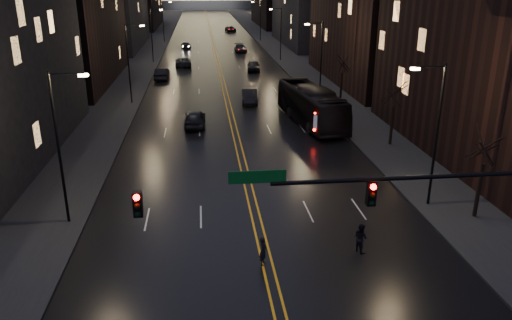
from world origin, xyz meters
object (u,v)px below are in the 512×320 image
object	(u,v)px
traffic_signal	(428,202)
oncoming_car_a	(195,118)
bus	(311,105)
pedestrian_a	(263,251)
pedestrian_b	(361,238)
oncoming_car_b	(162,74)
receding_car_a	(250,96)

from	to	relation	value
traffic_signal	oncoming_car_a	distance (m)	31.67
bus	pedestrian_a	bearing A→B (deg)	-114.53
oncoming_car_a	pedestrian_a	bearing A→B (deg)	99.85
oncoming_car_a	pedestrian_b	world-z (taller)	oncoming_car_a
pedestrian_a	pedestrian_b	world-z (taller)	pedestrian_b
oncoming_car_b	pedestrian_b	world-z (taller)	oncoming_car_b
pedestrian_a	traffic_signal	bearing A→B (deg)	-103.76
traffic_signal	receding_car_a	xyz separation A→B (m)	(-3.41, 38.88, -4.29)
traffic_signal	pedestrian_b	size ratio (longest dim) A/B	10.74
oncoming_car_a	oncoming_car_b	world-z (taller)	oncoming_car_a
pedestrian_a	oncoming_car_a	bearing A→B (deg)	29.06
traffic_signal	bus	size ratio (longest dim) A/B	1.32
traffic_signal	oncoming_car_b	bearing A→B (deg)	104.76
traffic_signal	oncoming_car_a	bearing A→B (deg)	107.85
receding_car_a	pedestrian_a	size ratio (longest dim) A/B	3.23
receding_car_a	pedestrian_a	bearing A→B (deg)	-90.38
traffic_signal	pedestrian_b	xyz separation A→B (m)	(-0.90, 5.00, -4.30)
pedestrian_b	bus	bearing A→B (deg)	-30.20
traffic_signal	pedestrian_b	distance (m)	6.66
bus	receding_car_a	size ratio (longest dim) A/B	2.66
bus	oncoming_car_b	size ratio (longest dim) A/B	2.63
pedestrian_a	pedestrian_b	bearing A→B (deg)	-60.95
pedestrian_b	traffic_signal	bearing A→B (deg)	166.22
receding_car_a	pedestrian_b	distance (m)	33.96
oncoming_car_b	pedestrian_b	bearing A→B (deg)	107.27
bus	receding_car_a	world-z (taller)	bus
oncoming_car_b	pedestrian_a	world-z (taller)	oncoming_car_b
traffic_signal	oncoming_car_b	size ratio (longest dim) A/B	3.47
traffic_signal	oncoming_car_a	size ratio (longest dim) A/B	3.56
oncoming_car_a	pedestrian_b	xyz separation A→B (m)	(8.72, -24.87, -0.02)
traffic_signal	oncoming_car_a	xyz separation A→B (m)	(-9.62, 29.87, -4.27)
oncoming_car_b	pedestrian_a	size ratio (longest dim) A/B	3.26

